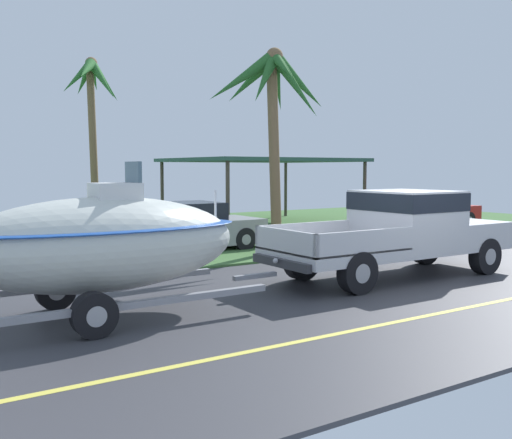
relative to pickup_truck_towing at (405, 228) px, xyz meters
name	(u,v)px	position (x,y,z in m)	size (l,w,h in m)	color
ground	(208,243)	(-0.74, 7.50, -1.04)	(36.00, 22.00, 0.11)	#38383D
pickup_truck_towing	(405,228)	(0.00, 0.00, 0.00)	(6.01, 1.98, 1.85)	silver
boat_on_trailer	(101,243)	(-6.73, 0.00, 0.14)	(5.80, 2.21, 2.44)	gray
parked_sedan_near	(178,228)	(-2.49, 6.04, -0.36)	(4.70, 1.91, 1.38)	#99999E
parked_sedan_far	(424,212)	(8.06, 6.46, -0.36)	(4.47, 1.87, 1.38)	#B21E19
carport_awning	(261,161)	(3.85, 11.30, 1.58)	(6.89, 5.85, 2.73)	#4C4238
palm_tree_near_left	(92,94)	(-2.29, 13.73, 4.10)	(2.55, 2.73, 6.56)	brown
palm_tree_near_right	(271,94)	(-0.41, 4.48, 3.29)	(3.35, 3.02, 5.56)	brown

